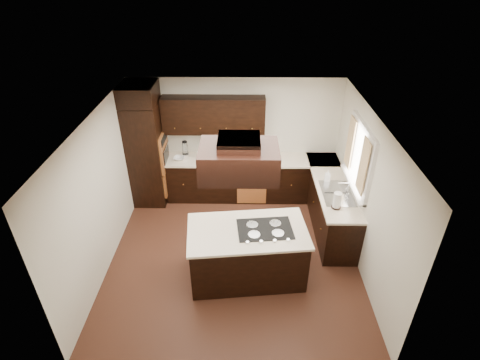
# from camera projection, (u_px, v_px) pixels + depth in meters

# --- Properties ---
(floor) EXTENTS (4.20, 4.20, 0.02)m
(floor) POSITION_uv_depth(u_px,v_px,m) (234.00, 254.00, 6.58)
(floor) COLOR brown
(floor) RESTS_ON ground
(ceiling) EXTENTS (4.20, 4.20, 0.02)m
(ceiling) POSITION_uv_depth(u_px,v_px,m) (232.00, 120.00, 5.26)
(ceiling) COLOR silver
(ceiling) RESTS_ON ground
(wall_back) EXTENTS (4.20, 0.02, 2.50)m
(wall_back) POSITION_uv_depth(u_px,v_px,m) (236.00, 137.00, 7.71)
(wall_back) COLOR beige
(wall_back) RESTS_ON ground
(wall_front) EXTENTS (4.20, 0.02, 2.50)m
(wall_front) POSITION_uv_depth(u_px,v_px,m) (228.00, 301.00, 4.13)
(wall_front) COLOR beige
(wall_front) RESTS_ON ground
(wall_left) EXTENTS (0.02, 4.20, 2.50)m
(wall_left) POSITION_uv_depth(u_px,v_px,m) (101.00, 194.00, 5.94)
(wall_left) COLOR beige
(wall_left) RESTS_ON ground
(wall_right) EXTENTS (0.02, 4.20, 2.50)m
(wall_right) POSITION_uv_depth(u_px,v_px,m) (367.00, 195.00, 5.90)
(wall_right) COLOR beige
(wall_right) RESTS_ON ground
(oven_column) EXTENTS (0.65, 0.75, 2.12)m
(oven_column) POSITION_uv_depth(u_px,v_px,m) (147.00, 154.00, 7.49)
(oven_column) COLOR black
(oven_column) RESTS_ON floor
(wall_oven_face) EXTENTS (0.05, 0.62, 0.78)m
(wall_oven_face) POSITION_uv_depth(u_px,v_px,m) (164.00, 152.00, 7.45)
(wall_oven_face) COLOR #AF622E
(wall_oven_face) RESTS_ON oven_column
(base_cabinets_back) EXTENTS (2.93, 0.60, 0.88)m
(base_cabinets_back) POSITION_uv_depth(u_px,v_px,m) (238.00, 179.00, 7.88)
(base_cabinets_back) COLOR black
(base_cabinets_back) RESTS_ON floor
(base_cabinets_right) EXTENTS (0.60, 2.40, 0.88)m
(base_cabinets_right) POSITION_uv_depth(u_px,v_px,m) (330.00, 204.00, 7.09)
(base_cabinets_right) COLOR black
(base_cabinets_right) RESTS_ON floor
(countertop_back) EXTENTS (2.93, 0.63, 0.04)m
(countertop_back) POSITION_uv_depth(u_px,v_px,m) (238.00, 160.00, 7.62)
(countertop_back) COLOR beige
(countertop_back) RESTS_ON base_cabinets_back
(countertop_right) EXTENTS (0.63, 2.40, 0.04)m
(countertop_right) POSITION_uv_depth(u_px,v_px,m) (332.00, 184.00, 6.85)
(countertop_right) COLOR beige
(countertop_right) RESTS_ON base_cabinets_right
(upper_cabinets) EXTENTS (2.00, 0.34, 0.72)m
(upper_cabinets) POSITION_uv_depth(u_px,v_px,m) (214.00, 115.00, 7.27)
(upper_cabinets) COLOR black
(upper_cabinets) RESTS_ON wall_back
(dishwasher_front) EXTENTS (0.60, 0.05, 0.72)m
(dishwasher_front) POSITION_uv_depth(u_px,v_px,m) (252.00, 188.00, 7.65)
(dishwasher_front) COLOR #AF622E
(dishwasher_front) RESTS_ON floor
(window_frame) EXTENTS (0.06, 1.32, 1.12)m
(window_frame) POSITION_uv_depth(u_px,v_px,m) (359.00, 157.00, 6.16)
(window_frame) COLOR white
(window_frame) RESTS_ON wall_right
(window_pane) EXTENTS (0.00, 1.20, 1.00)m
(window_pane) POSITION_uv_depth(u_px,v_px,m) (361.00, 157.00, 6.16)
(window_pane) COLOR white
(window_pane) RESTS_ON wall_right
(curtain_left) EXTENTS (0.02, 0.34, 0.90)m
(curtain_left) POSITION_uv_depth(u_px,v_px,m) (363.00, 167.00, 5.77)
(curtain_left) COLOR #FEEFC2
(curtain_left) RESTS_ON wall_right
(curtain_right) EXTENTS (0.02, 0.34, 0.90)m
(curtain_right) POSITION_uv_depth(u_px,v_px,m) (350.00, 143.00, 6.49)
(curtain_right) COLOR #FEEFC2
(curtain_right) RESTS_ON wall_right
(sink_rim) EXTENTS (0.52, 0.84, 0.01)m
(sink_rim) POSITION_uv_depth(u_px,v_px,m) (337.00, 193.00, 6.54)
(sink_rim) COLOR silver
(sink_rim) RESTS_ON countertop_right
(island) EXTENTS (1.85, 1.14, 0.88)m
(island) POSITION_uv_depth(u_px,v_px,m) (247.00, 254.00, 5.94)
(island) COLOR black
(island) RESTS_ON floor
(island_top) EXTENTS (1.92, 1.21, 0.04)m
(island_top) POSITION_uv_depth(u_px,v_px,m) (248.00, 231.00, 5.69)
(island_top) COLOR beige
(island_top) RESTS_ON island
(cooktop) EXTENTS (0.88, 0.64, 0.01)m
(cooktop) POSITION_uv_depth(u_px,v_px,m) (265.00, 229.00, 5.70)
(cooktop) COLOR black
(cooktop) RESTS_ON island_top
(range_hood) EXTENTS (1.05, 0.72, 0.42)m
(range_hood) POSITION_uv_depth(u_px,v_px,m) (239.00, 161.00, 4.97)
(range_hood) COLOR black
(range_hood) RESTS_ON ceiling
(hood_duct) EXTENTS (0.55, 0.50, 0.13)m
(hood_duct) POSITION_uv_depth(u_px,v_px,m) (239.00, 142.00, 4.83)
(hood_duct) COLOR black
(hood_duct) RESTS_ON ceiling
(blender_base) EXTENTS (0.15, 0.15, 0.10)m
(blender_base) POSITION_uv_depth(u_px,v_px,m) (186.00, 156.00, 7.61)
(blender_base) COLOR silver
(blender_base) RESTS_ON countertop_back
(blender_pitcher) EXTENTS (0.13, 0.13, 0.26)m
(blender_pitcher) POSITION_uv_depth(u_px,v_px,m) (185.00, 148.00, 7.52)
(blender_pitcher) COLOR silver
(blender_pitcher) RESTS_ON blender_base
(spice_rack) EXTENTS (0.40, 0.14, 0.33)m
(spice_rack) POSITION_uv_depth(u_px,v_px,m) (212.00, 152.00, 7.51)
(spice_rack) COLOR black
(spice_rack) RESTS_ON countertop_back
(mixing_bowl) EXTENTS (0.26, 0.26, 0.06)m
(mixing_bowl) POSITION_uv_depth(u_px,v_px,m) (179.00, 158.00, 7.58)
(mixing_bowl) COLOR white
(mixing_bowl) RESTS_ON countertop_back
(soap_bottle) EXTENTS (0.11, 0.11, 0.22)m
(soap_bottle) POSITION_uv_depth(u_px,v_px,m) (328.00, 176.00, 6.84)
(soap_bottle) COLOR white
(soap_bottle) RESTS_ON countertop_right
(paper_towel) EXTENTS (0.15, 0.15, 0.29)m
(paper_towel) POSITION_uv_depth(u_px,v_px,m) (337.00, 201.00, 6.10)
(paper_towel) COLOR white
(paper_towel) RESTS_ON countertop_right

